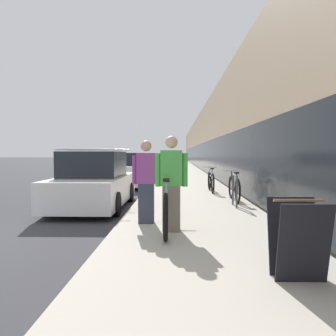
{
  "coord_description": "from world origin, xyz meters",
  "views": [
    {
      "loc": [
        4.7,
        -4.34,
        1.55
      ],
      "look_at": [
        4.28,
        13.65,
        0.72
      ],
      "focal_mm": 35.0,
      "sensor_mm": 36.0,
      "label": 1
    }
  ],
  "objects_px": {
    "tandem_bicycle": "(167,205)",
    "sandwich_board_sign": "(298,239)",
    "cruiser_bike_nearest": "(234,188)",
    "bike_rack_hoop": "(235,187)",
    "vintage_roadster_curbside": "(128,171)",
    "person_bystander": "(146,182)",
    "parked_sedan_curbside": "(94,183)",
    "cruiser_bike_middle": "(211,181)",
    "person_rider": "(171,183)"
  },
  "relations": [
    {
      "from": "tandem_bicycle",
      "to": "sandwich_board_sign",
      "type": "relative_size",
      "value": 3.24
    },
    {
      "from": "cruiser_bike_nearest",
      "to": "bike_rack_hoop",
      "type": "bearing_deg",
      "value": -99.27
    },
    {
      "from": "vintage_roadster_curbside",
      "to": "bike_rack_hoop",
      "type": "bearing_deg",
      "value": -59.92
    },
    {
      "from": "sandwich_board_sign",
      "to": "vintage_roadster_curbside",
      "type": "relative_size",
      "value": 0.21
    },
    {
      "from": "person_bystander",
      "to": "parked_sedan_curbside",
      "type": "relative_size",
      "value": 0.4
    },
    {
      "from": "parked_sedan_curbside",
      "to": "cruiser_bike_nearest",
      "type": "bearing_deg",
      "value": 7.09
    },
    {
      "from": "sandwich_board_sign",
      "to": "parked_sedan_curbside",
      "type": "bearing_deg",
      "value": 123.74
    },
    {
      "from": "bike_rack_hoop",
      "to": "vintage_roadster_curbside",
      "type": "bearing_deg",
      "value": 120.08
    },
    {
      "from": "bike_rack_hoop",
      "to": "sandwich_board_sign",
      "type": "height_order",
      "value": "sandwich_board_sign"
    },
    {
      "from": "bike_rack_hoop",
      "to": "cruiser_bike_middle",
      "type": "distance_m",
      "value": 3.29
    },
    {
      "from": "person_rider",
      "to": "cruiser_bike_nearest",
      "type": "relative_size",
      "value": 0.97
    },
    {
      "from": "cruiser_bike_nearest",
      "to": "cruiser_bike_middle",
      "type": "bearing_deg",
      "value": 100.97
    },
    {
      "from": "bike_rack_hoop",
      "to": "sandwich_board_sign",
      "type": "xyz_separation_m",
      "value": [
        -0.19,
        -4.96,
        -0.06
      ]
    },
    {
      "from": "tandem_bicycle",
      "to": "parked_sedan_curbside",
      "type": "bearing_deg",
      "value": 126.35
    },
    {
      "from": "tandem_bicycle",
      "to": "cruiser_bike_nearest",
      "type": "height_order",
      "value": "tandem_bicycle"
    },
    {
      "from": "person_rider",
      "to": "vintage_roadster_curbside",
      "type": "height_order",
      "value": "person_rider"
    },
    {
      "from": "cruiser_bike_middle",
      "to": "sandwich_board_sign",
      "type": "relative_size",
      "value": 2.02
    },
    {
      "from": "tandem_bicycle",
      "to": "person_bystander",
      "type": "xyz_separation_m",
      "value": [
        -0.43,
        0.3,
        0.42
      ]
    },
    {
      "from": "tandem_bicycle",
      "to": "cruiser_bike_middle",
      "type": "relative_size",
      "value": 1.6
    },
    {
      "from": "parked_sedan_curbside",
      "to": "person_bystander",
      "type": "bearing_deg",
      "value": -56.78
    },
    {
      "from": "vintage_roadster_curbside",
      "to": "tandem_bicycle",
      "type": "bearing_deg",
      "value": -76.96
    },
    {
      "from": "person_rider",
      "to": "parked_sedan_curbside",
      "type": "distance_m",
      "value": 3.97
    },
    {
      "from": "cruiser_bike_nearest",
      "to": "vintage_roadster_curbside",
      "type": "relative_size",
      "value": 0.41
    },
    {
      "from": "person_bystander",
      "to": "sandwich_board_sign",
      "type": "height_order",
      "value": "person_bystander"
    },
    {
      "from": "person_rider",
      "to": "parked_sedan_curbside",
      "type": "relative_size",
      "value": 0.42
    },
    {
      "from": "person_bystander",
      "to": "vintage_roadster_curbside",
      "type": "xyz_separation_m",
      "value": [
        -1.63,
        8.59,
        -0.26
      ]
    },
    {
      "from": "cruiser_bike_nearest",
      "to": "parked_sedan_curbside",
      "type": "bearing_deg",
      "value": -172.91
    },
    {
      "from": "bike_rack_hoop",
      "to": "parked_sedan_curbside",
      "type": "distance_m",
      "value": 3.88
    },
    {
      "from": "cruiser_bike_middle",
      "to": "parked_sedan_curbside",
      "type": "distance_m",
      "value": 4.52
    },
    {
      "from": "cruiser_bike_nearest",
      "to": "sandwich_board_sign",
      "type": "distance_m",
      "value": 5.99
    },
    {
      "from": "cruiser_bike_nearest",
      "to": "person_bystander",
      "type": "bearing_deg",
      "value": -126.72
    },
    {
      "from": "parked_sedan_curbside",
      "to": "vintage_roadster_curbside",
      "type": "distance_m",
      "value": 5.99
    },
    {
      "from": "sandwich_board_sign",
      "to": "parked_sedan_curbside",
      "type": "distance_m",
      "value": 6.59
    },
    {
      "from": "cruiser_bike_middle",
      "to": "parked_sedan_curbside",
      "type": "bearing_deg",
      "value": -142.34
    },
    {
      "from": "tandem_bicycle",
      "to": "vintage_roadster_curbside",
      "type": "bearing_deg",
      "value": 103.04
    },
    {
      "from": "person_rider",
      "to": "bike_rack_hoop",
      "type": "height_order",
      "value": "person_rider"
    },
    {
      "from": "cruiser_bike_middle",
      "to": "sandwich_board_sign",
      "type": "height_order",
      "value": "sandwich_board_sign"
    },
    {
      "from": "person_bystander",
      "to": "cruiser_bike_nearest",
      "type": "bearing_deg",
      "value": 53.28
    },
    {
      "from": "vintage_roadster_curbside",
      "to": "parked_sedan_curbside",
      "type": "bearing_deg",
      "value": -90.72
    },
    {
      "from": "tandem_bicycle",
      "to": "parked_sedan_curbside",
      "type": "xyz_separation_m",
      "value": [
        -2.14,
        2.9,
        0.16
      ]
    },
    {
      "from": "tandem_bicycle",
      "to": "bike_rack_hoop",
      "type": "relative_size",
      "value": 3.45
    },
    {
      "from": "person_rider",
      "to": "bike_rack_hoop",
      "type": "relative_size",
      "value": 2.03
    },
    {
      "from": "sandwich_board_sign",
      "to": "bike_rack_hoop",
      "type": "bearing_deg",
      "value": 87.82
    },
    {
      "from": "cruiser_bike_nearest",
      "to": "person_rider",
      "type": "bearing_deg",
      "value": -115.46
    },
    {
      "from": "tandem_bicycle",
      "to": "sandwich_board_sign",
      "type": "height_order",
      "value": "tandem_bicycle"
    },
    {
      "from": "tandem_bicycle",
      "to": "bike_rack_hoop",
      "type": "distance_m",
      "value": 2.93
    },
    {
      "from": "cruiser_bike_nearest",
      "to": "tandem_bicycle",
      "type": "bearing_deg",
      "value": -118.93
    },
    {
      "from": "tandem_bicycle",
      "to": "vintage_roadster_curbside",
      "type": "distance_m",
      "value": 9.13
    },
    {
      "from": "bike_rack_hoop",
      "to": "sandwich_board_sign",
      "type": "bearing_deg",
      "value": -92.18
    },
    {
      "from": "cruiser_bike_nearest",
      "to": "cruiser_bike_middle",
      "type": "xyz_separation_m",
      "value": [
        -0.44,
        2.26,
        0.0
      ]
    }
  ]
}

